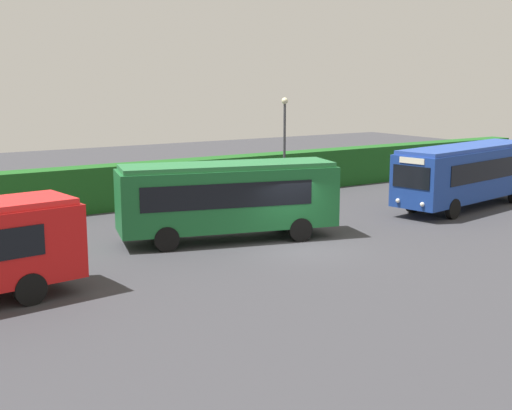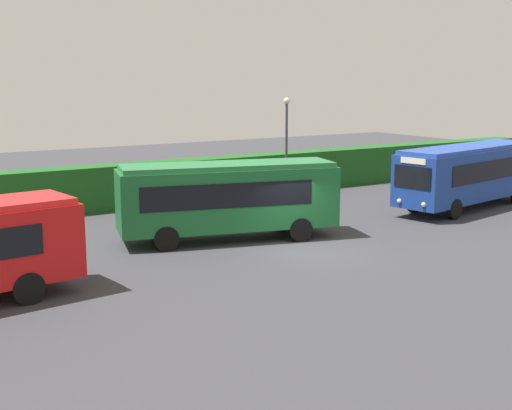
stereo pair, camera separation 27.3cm
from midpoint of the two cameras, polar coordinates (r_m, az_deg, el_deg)
The scene contains 6 objects.
ground_plane at distance 27.67m, azimuth 4.06°, elevation -3.68°, with size 87.51×87.51×0.00m, color #38383D.
bus_green at distance 28.84m, azimuth -2.04°, elevation 0.72°, with size 9.43×4.80×3.26m.
bus_blue at distance 37.73m, azimuth 17.36°, elevation 2.58°, with size 10.42×4.24×3.28m.
person_center at distance 32.07m, azimuth 3.54°, elevation -0.00°, with size 0.45×0.28×1.77m.
hedge_row at distance 37.77m, azimuth -7.02°, elevation 1.88°, with size 55.75×1.47×2.32m, color #1B561C.
lamppost at distance 38.70m, azimuth 2.73°, elevation 5.69°, with size 0.36×0.36×5.67m.
Camera 2 is at (-15.91, -21.59, 6.75)m, focal length 48.46 mm.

